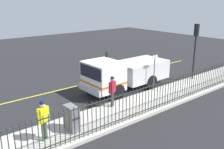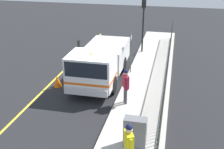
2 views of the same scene
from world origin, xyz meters
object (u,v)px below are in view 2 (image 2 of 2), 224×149
object	(u,v)px
traffic_cone	(57,81)
street_sign	(131,49)
traffic_light_near	(144,12)
utility_cabinet	(135,132)
worker_standing	(126,83)
pedestrian_distant	(129,143)
work_truck	(99,62)

from	to	relation	value
traffic_cone	street_sign	size ratio (longest dim) A/B	0.27
traffic_light_near	utility_cabinet	world-z (taller)	traffic_light_near
worker_standing	traffic_light_near	distance (m)	8.05
traffic_light_near	traffic_cone	size ratio (longest dim) A/B	6.21
traffic_cone	pedestrian_distant	bearing A→B (deg)	-49.16
worker_standing	traffic_light_near	bearing A→B (deg)	-24.02
worker_standing	utility_cabinet	bearing A→B (deg)	171.04
traffic_light_near	street_sign	world-z (taller)	traffic_light_near
worker_standing	utility_cabinet	distance (m)	3.29
worker_standing	traffic_cone	size ratio (longest dim) A/B	2.68
pedestrian_distant	street_sign	distance (m)	8.33
utility_cabinet	traffic_cone	world-z (taller)	utility_cabinet
pedestrian_distant	traffic_cone	size ratio (longest dim) A/B	2.74
work_truck	traffic_light_near	distance (m)	5.98
pedestrian_distant	traffic_cone	distance (m)	7.58
worker_standing	pedestrian_distant	xyz separation A→B (m)	(0.91, -4.44, 0.03)
work_truck	traffic_light_near	size ratio (longest dim) A/B	1.54
worker_standing	traffic_cone	bearing A→B (deg)	47.19
pedestrian_distant	utility_cabinet	size ratio (longest dim) A/B	1.52
work_truck	traffic_cone	xyz separation A→B (m)	(-2.09, -1.14, -0.90)
work_truck	street_sign	size ratio (longest dim) A/B	2.61
pedestrian_distant	traffic_light_near	bearing A→B (deg)	161.83
work_truck	street_sign	world-z (taller)	street_sign
worker_standing	utility_cabinet	size ratio (longest dim) A/B	1.48
traffic_cone	street_sign	distance (m)	4.62
work_truck	traffic_cone	distance (m)	2.55
utility_cabinet	traffic_light_near	bearing A→B (deg)	95.88
traffic_light_near	traffic_cone	bearing A→B (deg)	55.85
pedestrian_distant	street_sign	bearing A→B (deg)	165.56
pedestrian_distant	traffic_light_near	world-z (taller)	traffic_light_near
utility_cabinet	street_sign	xyz separation A→B (m)	(-1.31, 6.90, 0.90)
traffic_cone	street_sign	xyz separation A→B (m)	(3.63, 2.53, 1.31)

